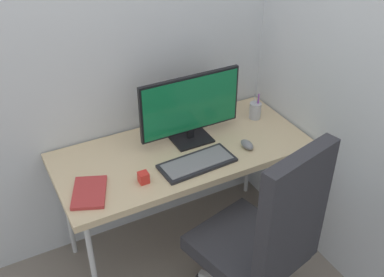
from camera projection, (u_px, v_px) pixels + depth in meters
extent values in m
plane|color=slate|center=(184.00, 242.00, 2.95)|extent=(8.00, 8.00, 0.00)
cube|color=silver|center=(151.00, 11.00, 2.44)|extent=(3.21, 0.04, 2.80)
cube|color=silver|center=(338.00, 24.00, 2.27)|extent=(0.04, 2.45, 2.80)
cube|color=#D1B78C|center=(182.00, 152.00, 2.56)|extent=(1.40, 0.64, 0.04)
cylinder|color=silver|center=(94.00, 270.00, 2.33)|extent=(0.03, 0.03, 0.69)
cylinder|color=silver|center=(294.00, 194.00, 2.83)|extent=(0.03, 0.03, 0.69)
cylinder|color=silver|center=(67.00, 210.00, 2.70)|extent=(0.03, 0.03, 0.69)
cylinder|color=silver|center=(249.00, 152.00, 3.19)|extent=(0.03, 0.03, 0.69)
sphere|color=black|center=(247.00, 261.00, 2.80)|extent=(0.05, 0.05, 0.05)
cube|color=silver|center=(245.00, 274.00, 2.67)|extent=(0.20, 0.23, 0.03)
sphere|color=black|center=(200.00, 277.00, 2.69)|extent=(0.05, 0.05, 0.05)
cylinder|color=silver|center=(243.00, 273.00, 2.47)|extent=(0.04, 0.04, 0.30)
cube|color=#2D2D33|center=(246.00, 247.00, 2.36)|extent=(0.56, 0.58, 0.09)
cube|color=#2D2D33|center=(293.00, 218.00, 2.00)|extent=(0.42, 0.16, 0.67)
cube|color=black|center=(191.00, 139.00, 2.63)|extent=(0.22, 0.17, 0.01)
cube|color=black|center=(190.00, 133.00, 2.62)|extent=(0.04, 0.02, 0.06)
cube|color=black|center=(190.00, 104.00, 2.52)|extent=(0.59, 0.02, 0.33)
cube|color=#14723F|center=(191.00, 105.00, 2.51)|extent=(0.57, 0.01, 0.31)
cube|color=black|center=(197.00, 163.00, 2.43)|extent=(0.41, 0.20, 0.02)
cube|color=slate|center=(197.00, 162.00, 2.43)|extent=(0.38, 0.16, 0.00)
ellipsoid|color=slate|center=(247.00, 145.00, 2.55)|extent=(0.06, 0.10, 0.04)
cylinder|color=#B2B5BA|center=(255.00, 111.00, 2.81)|extent=(0.07, 0.07, 0.10)
cylinder|color=#B2B5BA|center=(255.00, 102.00, 2.77)|extent=(0.02, 0.01, 0.12)
cylinder|color=#B2B5BA|center=(257.00, 102.00, 2.78)|extent=(0.02, 0.01, 0.12)
torus|color=red|center=(255.00, 109.00, 2.80)|extent=(0.03, 0.04, 0.01)
cylinder|color=purple|center=(258.00, 103.00, 2.78)|extent=(0.01, 0.01, 0.13)
cylinder|color=purple|center=(258.00, 105.00, 2.78)|extent=(0.01, 0.01, 0.12)
cube|color=#B23333|center=(89.00, 192.00, 2.23)|extent=(0.23, 0.27, 0.02)
cube|color=red|center=(144.00, 178.00, 2.30)|extent=(0.05, 0.05, 0.06)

